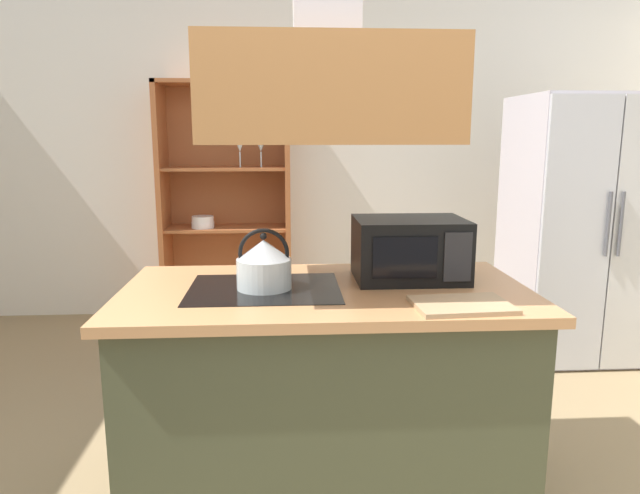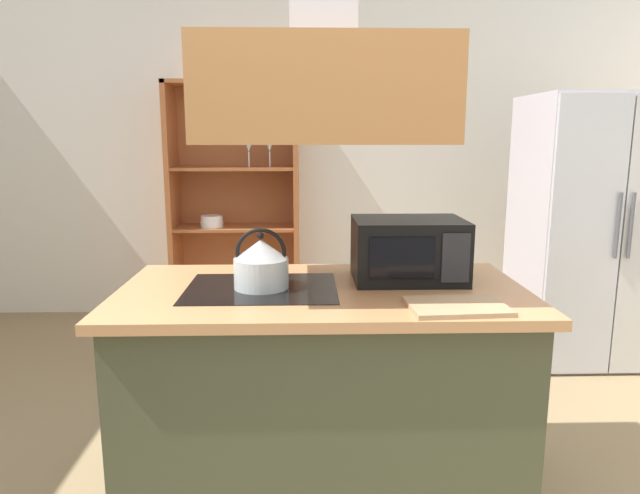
% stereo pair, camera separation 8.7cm
% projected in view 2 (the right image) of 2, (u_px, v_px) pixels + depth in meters
% --- Properties ---
extents(wall_back, '(6.00, 0.12, 2.70)m').
position_uv_depth(wall_back, '(307.00, 154.00, 4.81)').
color(wall_back, silver).
rests_on(wall_back, ground).
extents(kitchen_island, '(1.63, 0.88, 0.90)m').
position_uv_depth(kitchen_island, '(322.00, 391.00, 2.39)').
color(kitchen_island, '#3E422C').
rests_on(kitchen_island, ground).
extents(range_hood, '(0.90, 0.70, 1.23)m').
position_uv_depth(range_hood, '(323.00, 64.00, 2.14)').
color(range_hood, '#A66C3A').
extents(refrigerator, '(0.90, 0.77, 1.77)m').
position_uv_depth(refrigerator, '(591.00, 230.00, 3.83)').
color(refrigerator, '#B9B2BB').
rests_on(refrigerator, ground).
extents(dish_cabinet, '(1.03, 0.40, 1.92)m').
position_uv_depth(dish_cabinet, '(236.00, 217.00, 4.68)').
color(dish_cabinet, '#A3582E').
rests_on(dish_cabinet, ground).
extents(kettle, '(0.22, 0.22, 0.24)m').
position_uv_depth(kettle, '(261.00, 264.00, 2.27)').
color(kettle, silver).
rests_on(kettle, kitchen_island).
extents(cutting_board, '(0.36, 0.26, 0.02)m').
position_uv_depth(cutting_board, '(457.00, 306.00, 2.02)').
color(cutting_board, tan).
rests_on(cutting_board, kitchen_island).
extents(microwave, '(0.46, 0.35, 0.26)m').
position_uv_depth(microwave, '(408.00, 250.00, 2.41)').
color(microwave, black).
rests_on(microwave, kitchen_island).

